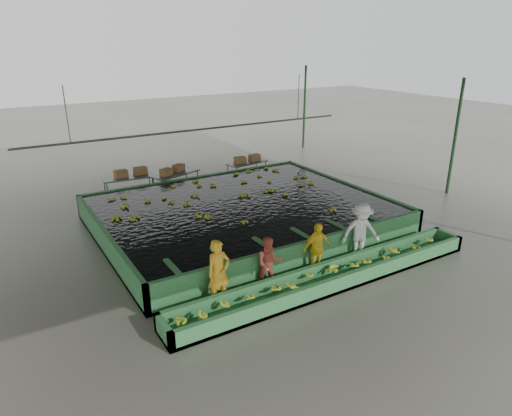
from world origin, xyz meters
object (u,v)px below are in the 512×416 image
flotation_tank (242,214)px  box_stack_left (131,176)px  worker_a (219,273)px  worker_c (317,248)px  sorting_trough (332,277)px  box_stack_mid (173,173)px  worker_d (361,232)px  box_stack_right (247,162)px  packing_table_left (129,187)px  worker_b (269,263)px  packing_table_mid (176,183)px  packing_table_right (247,171)px

flotation_tank → box_stack_left: size_ratio=7.18×
worker_a → worker_c: 3.18m
sorting_trough → box_stack_mid: size_ratio=7.65×
box_stack_left → worker_d: bearing=-66.0°
sorting_trough → box_stack_left: size_ratio=7.18×
sorting_trough → box_stack_right: size_ratio=7.39×
box_stack_left → packing_table_left: bearing=-151.1°
worker_a → worker_b: worker_a is taller
worker_a → box_stack_right: bearing=51.2°
worker_d → box_stack_mid: 9.36m
worker_c → box_stack_mid: size_ratio=1.21×
packing_table_left → worker_b: bearing=-83.7°
box_stack_right → packing_table_mid: bearing=-176.2°
flotation_tank → packing_table_right: 5.77m
worker_b → box_stack_mid: 9.04m
flotation_tank → packing_table_mid: (-0.70, 4.67, 0.04)m
box_stack_right → worker_a: bearing=-124.0°
packing_table_right → box_stack_right: (0.05, 0.03, 0.45)m
sorting_trough → packing_table_right: bearing=73.0°
box_stack_left → sorting_trough: bearing=-76.5°
flotation_tank → packing_table_left: bearing=116.9°
packing_table_left → box_stack_mid: 1.94m
box_stack_left → box_stack_mid: box_stack_left is taller
packing_table_left → packing_table_right: 5.70m
worker_a → box_stack_left: worker_a is taller
sorting_trough → worker_d: size_ratio=5.40×
worker_b → box_stack_mid: (0.78, 9.00, 0.23)m
packing_table_mid → box_stack_left: 1.94m
sorting_trough → worker_c: worker_c is taller
worker_c → packing_table_left: size_ratio=0.73×
flotation_tank → packing_table_mid: packing_table_mid is taller
packing_table_mid → box_stack_left: box_stack_left is taller
box_stack_left → worker_a: bearing=-93.8°
packing_table_left → box_stack_mid: size_ratio=1.64×
worker_a → worker_b: bearing=-4.8°
flotation_tank → worker_d: worker_d is taller
flotation_tank → worker_c: size_ratio=6.34×
packing_table_mid → box_stack_left: bearing=161.9°
packing_table_mid → flotation_tank: bearing=-81.5°
worker_a → box_stack_left: bearing=81.4°
worker_d → packing_table_mid: bearing=127.8°
worker_c → packing_table_mid: (-0.76, 8.97, -0.30)m
flotation_tank → worker_c: (0.06, -4.30, 0.34)m
sorting_trough → box_stack_left: (-2.49, 10.35, 0.73)m
sorting_trough → worker_a: worker_a is taller
flotation_tank → box_stack_left: (-2.49, 5.25, 0.53)m
box_stack_left → packing_table_mid: bearing=-18.1°
box_stack_mid → sorting_trough: bearing=-85.3°
sorting_trough → packing_table_left: size_ratio=4.66×
box_stack_mid → worker_c: bearing=-84.5°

